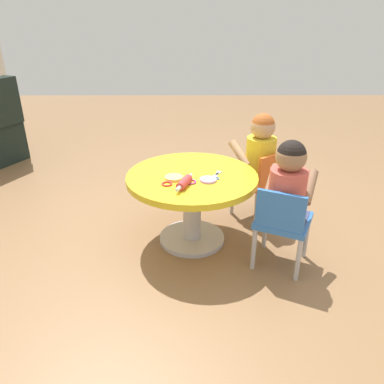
# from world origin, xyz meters

# --- Properties ---
(ground_plane) EXTENTS (10.00, 10.00, 0.00)m
(ground_plane) POSITION_xyz_m (0.00, 0.00, 0.00)
(ground_plane) COLOR olive
(craft_table) EXTENTS (0.83, 0.83, 0.48)m
(craft_table) POSITION_xyz_m (0.00, 0.00, 0.36)
(craft_table) COLOR silver
(craft_table) RESTS_ON ground
(child_chair_left) EXTENTS (0.40, 0.40, 0.54)m
(child_chair_left) POSITION_xyz_m (-0.29, -0.52, 0.31)
(child_chair_left) COLOR #B7B7BC
(child_chair_left) RESTS_ON ground
(seated_child_left) EXTENTS (0.43, 0.39, 0.51)m
(seated_child_left) POSITION_xyz_m (-0.25, -0.54, 0.53)
(seated_child_left) COLOR #3F4772
(seated_child_left) RESTS_ON ground
(child_chair_right) EXTENTS (0.42, 0.42, 0.54)m
(child_chair_right) POSITION_xyz_m (0.31, -0.51, 0.31)
(child_chair_right) COLOR #B7B7BC
(child_chair_right) RESTS_ON ground
(seated_child_right) EXTENTS (0.44, 0.42, 0.51)m
(seated_child_right) POSITION_xyz_m (0.34, -0.49, 0.53)
(seated_child_right) COLOR #3F4772
(seated_child_right) RESTS_ON ground
(rolling_pin) EXTENTS (0.22, 0.10, 0.05)m
(rolling_pin) POSITION_xyz_m (-0.17, 0.05, 0.51)
(rolling_pin) COLOR #D83F3F
(rolling_pin) RESTS_ON craft_table
(craft_scissors) EXTENTS (0.14, 0.10, 0.01)m
(craft_scissors) POSITION_xyz_m (-0.04, -0.14, 0.49)
(craft_scissors) COLOR silver
(craft_scissors) RESTS_ON craft_table
(playdough_blob_0) EXTENTS (0.10, 0.10, 0.01)m
(playdough_blob_0) POSITION_xyz_m (-0.10, -0.10, 0.49)
(playdough_blob_0) COLOR #CC99E5
(playdough_blob_0) RESTS_ON craft_table
(playdough_blob_1) EXTENTS (0.11, 0.11, 0.02)m
(playdough_blob_1) POSITION_xyz_m (-0.06, 0.11, 0.49)
(playdough_blob_1) COLOR #F2CC72
(playdough_blob_1) RESTS_ON craft_table
(cookie_cutter_0) EXTENTS (0.07, 0.07, 0.01)m
(cookie_cutter_0) POSITION_xyz_m (-0.12, 0.01, 0.49)
(cookie_cutter_0) COLOR #D83FA5
(cookie_cutter_0) RESTS_ON craft_table
(cookie_cutter_1) EXTENTS (0.07, 0.07, 0.01)m
(cookie_cutter_1) POSITION_xyz_m (-0.15, 0.15, 0.49)
(cookie_cutter_1) COLOR red
(cookie_cutter_1) RESTS_ON craft_table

